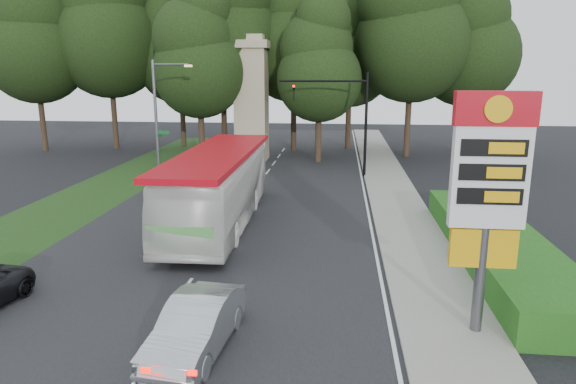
# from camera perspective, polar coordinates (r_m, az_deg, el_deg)

# --- Properties ---
(ground) EXTENTS (120.00, 120.00, 0.00)m
(ground) POSITION_cam_1_polar(r_m,az_deg,el_deg) (14.90, -16.17, -16.82)
(ground) COLOR black
(ground) RESTS_ON ground
(road_surface) EXTENTS (14.00, 80.00, 0.02)m
(road_surface) POSITION_cam_1_polar(r_m,az_deg,el_deg) (25.51, -6.26, -3.41)
(road_surface) COLOR black
(road_surface) RESTS_ON ground
(sidewalk_right) EXTENTS (3.00, 80.00, 0.12)m
(sidewalk_right) POSITION_cam_1_polar(r_m,az_deg,el_deg) (25.18, 13.07, -3.79)
(sidewalk_right) COLOR gray
(sidewalk_right) RESTS_ON ground
(grass_verge_left) EXTENTS (5.00, 50.00, 0.02)m
(grass_verge_left) POSITION_cam_1_polar(r_m,az_deg,el_deg) (34.08, -19.96, 0.17)
(grass_verge_left) COLOR #193814
(grass_verge_left) RESTS_ON ground
(hedge) EXTENTS (3.00, 14.00, 1.20)m
(hedge) POSITION_cam_1_polar(r_m,az_deg,el_deg) (21.92, 22.27, -5.60)
(hedge) COLOR #1C5516
(hedge) RESTS_ON ground
(gas_station_pylon) EXTENTS (2.10, 0.45, 6.85)m
(gas_station_pylon) POSITION_cam_1_polar(r_m,az_deg,el_deg) (14.72, 21.44, 1.02)
(gas_station_pylon) COLOR #59595E
(gas_station_pylon) RESTS_ON ground
(traffic_signal_mast) EXTENTS (6.10, 0.35, 7.20)m
(traffic_signal_mast) POSITION_cam_1_polar(r_m,az_deg,el_deg) (35.96, 6.58, 9.08)
(traffic_signal_mast) COLOR black
(traffic_signal_mast) RESTS_ON ground
(streetlight_signs) EXTENTS (2.75, 0.98, 8.00)m
(streetlight_signs) POSITION_cam_1_polar(r_m,az_deg,el_deg) (36.11, -14.15, 8.41)
(streetlight_signs) COLOR #59595E
(streetlight_signs) RESTS_ON ground
(monument) EXTENTS (3.00, 3.00, 10.05)m
(monument) POSITION_cam_1_polar(r_m,az_deg,el_deg) (42.53, -4.08, 10.38)
(monument) COLOR tan
(monument) RESTS_ON ground
(tree_far_west) EXTENTS (8.96, 8.96, 17.60)m
(tree_far_west) POSITION_cam_1_polar(r_m,az_deg,el_deg) (52.55, -26.51, 15.74)
(tree_far_west) COLOR #2D2116
(tree_far_west) RESTS_ON ground
(tree_west_mid) EXTENTS (9.80, 9.80, 19.25)m
(tree_west_mid) POSITION_cam_1_polar(r_m,az_deg,el_deg) (51.60, -19.48, 17.54)
(tree_west_mid) COLOR #2D2116
(tree_west_mid) RESTS_ON ground
(tree_west_near) EXTENTS (8.40, 8.40, 16.50)m
(tree_west_near) POSITION_cam_1_polar(r_m,az_deg,el_deg) (51.23, -12.01, 16.15)
(tree_west_near) COLOR #2D2116
(tree_west_near) RESTS_ON ground
(tree_center_left) EXTENTS (10.08, 10.08, 19.80)m
(tree_center_left) POSITION_cam_1_polar(r_m,az_deg,el_deg) (46.23, -7.45, 19.14)
(tree_center_left) COLOR #2D2116
(tree_center_left) RESTS_ON ground
(tree_center_right) EXTENTS (9.24, 9.24, 18.15)m
(tree_center_right) POSITION_cam_1_polar(r_m,az_deg,el_deg) (47.19, 0.65, 17.91)
(tree_center_right) COLOR #2D2116
(tree_center_right) RESTS_ON ground
(tree_east_near) EXTENTS (8.12, 8.12, 15.95)m
(tree_east_near) POSITION_cam_1_polar(r_m,az_deg,el_deg) (48.92, 6.94, 16.09)
(tree_east_near) COLOR #2D2116
(tree_east_near) RESTS_ON ground
(tree_east_mid) EXTENTS (9.52, 9.52, 18.70)m
(tree_east_mid) POSITION_cam_1_polar(r_m,az_deg,el_deg) (45.41, 13.75, 18.14)
(tree_east_mid) COLOR #2D2116
(tree_east_mid) RESTS_ON ground
(tree_far_east) EXTENTS (8.68, 8.68, 17.05)m
(tree_far_east) POSITION_cam_1_polar(r_m,az_deg,el_deg) (48.18, 19.49, 16.28)
(tree_far_east) COLOR #2D2116
(tree_far_east) RESTS_ON ground
(tree_monument_left) EXTENTS (7.28, 7.28, 14.30)m
(tree_monument_left) POSITION_cam_1_polar(r_m,az_deg,el_deg) (42.38, -9.93, 15.04)
(tree_monument_left) COLOR #2D2116
(tree_monument_left) RESTS_ON ground
(tree_monument_right) EXTENTS (6.72, 6.72, 13.20)m
(tree_monument_right) POSITION_cam_1_polar(r_m,az_deg,el_deg) (41.40, 3.50, 14.33)
(tree_monument_right) COLOR #2D2116
(tree_monument_right) RESTS_ON ground
(transit_bus) EXTENTS (3.28, 12.91, 3.58)m
(transit_bus) POSITION_cam_1_polar(r_m,az_deg,el_deg) (25.06, -7.72, 0.46)
(transit_bus) COLOR white
(transit_bus) RESTS_ON ground
(sedan_silver) EXTENTS (1.96, 4.54, 1.45)m
(sedan_silver) POSITION_cam_1_polar(r_m,az_deg,el_deg) (14.34, -10.16, -14.43)
(sedan_silver) COLOR #B5B8BD
(sedan_silver) RESTS_ON ground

